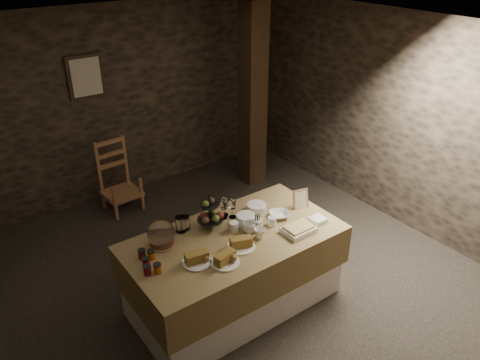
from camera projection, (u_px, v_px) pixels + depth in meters
ground_plane at (206, 288)px, 4.97m from camera, size 5.50×5.00×0.01m
room_shell at (201, 155)px, 4.24m from camera, size 5.52×5.02×2.60m
buffet_table at (234, 266)px, 4.57m from camera, size 2.06×1.09×0.81m
chair at (118, 179)px, 6.24m from camera, size 0.48×0.46×0.76m
timber_column at (253, 98)px, 6.53m from camera, size 0.30×0.30×2.60m
framed_picture at (86, 77)px, 5.83m from camera, size 0.45×0.04×0.55m
plate_stack_a at (246, 219)px, 4.58m from camera, size 0.19×0.19×0.10m
plate_stack_b at (256, 208)px, 4.78m from camera, size 0.20×0.20×0.08m
cutlery_holder at (257, 225)px, 4.47m from camera, size 0.10×0.10×0.12m
cup_a at (249, 227)px, 4.45m from camera, size 0.17×0.17×0.11m
cup_b at (260, 233)px, 4.36m from camera, size 0.11×0.11×0.10m
mug_c at (234, 227)px, 4.47m from camera, size 0.09×0.09×0.09m
mug_d at (272, 221)px, 4.55m from camera, size 0.08×0.08×0.09m
bowl at (279, 215)px, 4.70m from camera, size 0.26×0.26×0.05m
cake_dome at (161, 235)px, 4.25m from camera, size 0.26×0.26×0.26m
fruit_stand at (211, 216)px, 4.47m from camera, size 0.25×0.25×0.36m
bread_platter_left at (197, 259)px, 4.04m from camera, size 0.26×0.26×0.11m
bread_platter_center at (225, 259)px, 4.04m from camera, size 0.26×0.26×0.11m
bread_platter_right at (241, 244)px, 4.24m from camera, size 0.26×0.26×0.11m
jam_jars at (149, 262)px, 4.00m from camera, size 0.18×0.32×0.07m
tart_dish at (299, 229)px, 4.46m from camera, size 0.30×0.22×0.07m
square_dish at (318, 220)px, 4.62m from camera, size 0.14×0.14×0.04m
menu_frame at (301, 200)px, 4.83m from camera, size 0.18×0.11×0.22m
storage_jar_a at (181, 224)px, 4.44m from camera, size 0.10×0.10×0.16m
storage_jar_b at (185, 223)px, 4.49m from camera, size 0.09×0.09×0.14m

